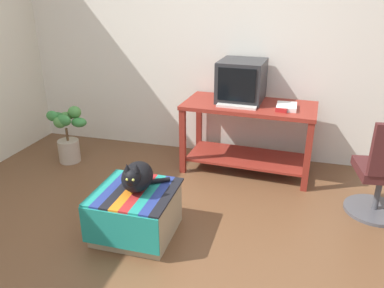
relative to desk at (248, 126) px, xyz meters
name	(u,v)px	position (x,y,z in m)	size (l,w,h in m)	color
ground_plane	(164,253)	(-0.39, -1.60, -0.51)	(14.00, 14.00, 0.00)	brown
back_wall	(223,42)	(-0.39, 0.45, 0.79)	(8.00, 0.10, 2.60)	silver
desk	(248,126)	(0.00, 0.00, 0.00)	(1.38, 0.72, 0.75)	maroon
tv_monitor	(242,81)	(-0.11, 0.12, 0.44)	(0.48, 0.54, 0.42)	#28282B
keyboard	(237,106)	(-0.11, -0.14, 0.25)	(0.40, 0.15, 0.02)	beige
book	(287,107)	(0.37, -0.07, 0.26)	(0.19, 0.26, 0.04)	white
ottoman_with_blanket	(136,212)	(-0.68, -1.42, -0.31)	(0.62, 0.62, 0.39)	tan
cat	(137,177)	(-0.67, -1.40, 0.00)	(0.35, 0.39, 0.27)	black
potted_plant	(68,135)	(-1.97, -0.34, -0.18)	(0.44, 0.30, 0.64)	#B7A893
office_chair	(384,176)	(1.24, -0.61, -0.12)	(0.52, 0.52, 0.89)	#4C4C51
stapler	(281,110)	(0.33, -0.20, 0.26)	(0.04, 0.11, 0.04)	#A31E1E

